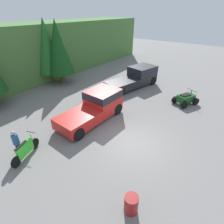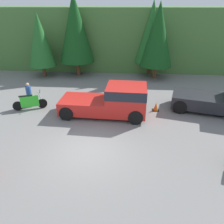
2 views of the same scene
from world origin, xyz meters
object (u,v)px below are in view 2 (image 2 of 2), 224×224
(dirt_bike, at_px, (30,102))
(traffic_cone, at_px, (156,107))
(rider_person, at_px, (29,94))
(pickup_truck_red, at_px, (113,100))

(dirt_bike, distance_m, traffic_cone, 8.33)
(dirt_bike, distance_m, rider_person, 0.62)
(rider_person, distance_m, traffic_cone, 8.50)
(pickup_truck_red, relative_size, traffic_cone, 9.75)
(dirt_bike, relative_size, rider_person, 1.23)
(pickup_truck_red, bearing_deg, dirt_bike, 177.81)
(rider_person, bearing_deg, dirt_bike, -72.00)
(pickup_truck_red, distance_m, dirt_bike, 5.59)
(dirt_bike, relative_size, traffic_cone, 3.78)
(pickup_truck_red, height_order, rider_person, pickup_truck_red)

